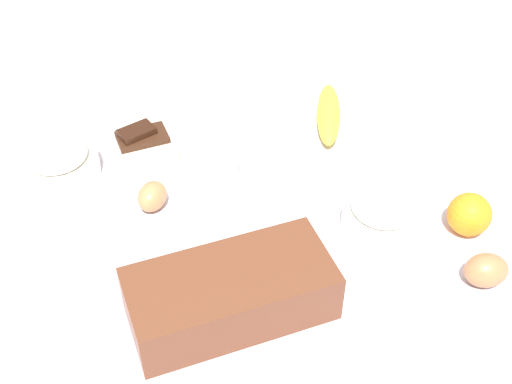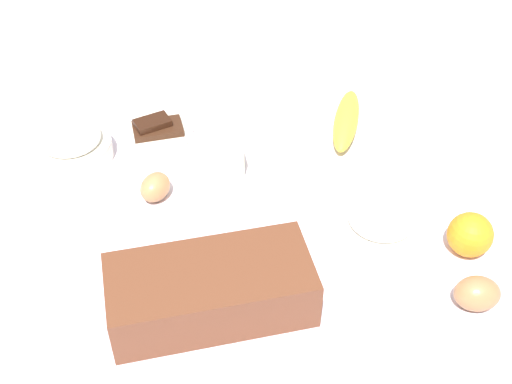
# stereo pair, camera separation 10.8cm
# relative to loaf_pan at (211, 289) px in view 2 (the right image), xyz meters

# --- Properties ---
(ground_plane) EXTENTS (2.40, 2.40, 0.02)m
(ground_plane) POSITION_rel_loaf_pan_xyz_m (-0.11, -0.18, -0.05)
(ground_plane) COLOR silver
(loaf_pan) EXTENTS (0.28, 0.14, 0.08)m
(loaf_pan) POSITION_rel_loaf_pan_xyz_m (0.00, 0.00, 0.00)
(loaf_pan) COLOR brown
(loaf_pan) RESTS_ON ground_plane
(flour_bowl) EXTENTS (0.14, 0.14, 0.07)m
(flour_bowl) POSITION_rel_loaf_pan_xyz_m (0.17, -0.39, -0.01)
(flour_bowl) COLOR silver
(flour_bowl) RESTS_ON ground_plane
(sugar_bowl) EXTENTS (0.13, 0.13, 0.07)m
(sugar_bowl) POSITION_rel_loaf_pan_xyz_m (-0.28, -0.07, -0.01)
(sugar_bowl) COLOR silver
(sugar_bowl) RESTS_ON ground_plane
(banana) EXTENTS (0.12, 0.19, 0.04)m
(banana) POSITION_rel_loaf_pan_xyz_m (-0.33, -0.35, -0.02)
(banana) COLOR yellow
(banana) RESTS_ON ground_plane
(orange_fruit) EXTENTS (0.07, 0.07, 0.07)m
(orange_fruit) POSITION_rel_loaf_pan_xyz_m (-0.40, -0.01, -0.01)
(orange_fruit) COLOR orange
(orange_fruit) RESTS_ON ground_plane
(butter_block) EXTENTS (0.09, 0.07, 0.06)m
(butter_block) POSITION_rel_loaf_pan_xyz_m (-0.07, -0.30, -0.01)
(butter_block) COLOR #F4EDB2
(butter_block) RESTS_ON ground_plane
(egg_near_butter) EXTENTS (0.07, 0.07, 0.05)m
(egg_near_butter) POSITION_rel_loaf_pan_xyz_m (0.04, -0.25, -0.02)
(egg_near_butter) COLOR #B37949
(egg_near_butter) RESTS_ON ground_plane
(egg_beside_bowl) EXTENTS (0.07, 0.06, 0.05)m
(egg_beside_bowl) POSITION_rel_loaf_pan_xyz_m (-0.36, 0.09, -0.02)
(egg_beside_bowl) COLOR #A36D42
(egg_beside_bowl) RESTS_ON ground_plane
(chocolate_plate) EXTENTS (0.13, 0.13, 0.03)m
(chocolate_plate) POSITION_rel_loaf_pan_xyz_m (0.01, -0.42, -0.03)
(chocolate_plate) COLOR silver
(chocolate_plate) RESTS_ON ground_plane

